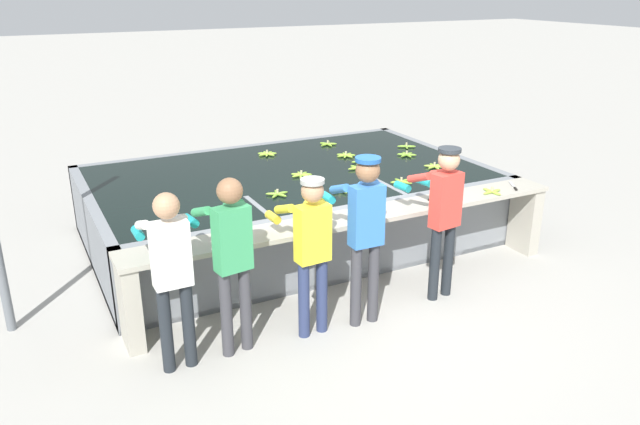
# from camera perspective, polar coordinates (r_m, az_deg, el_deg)

# --- Properties ---
(ground_plane) EXTENTS (80.00, 80.00, 0.00)m
(ground_plane) POSITION_cam_1_polar(r_m,az_deg,el_deg) (6.89, 4.33, -7.86)
(ground_plane) COLOR #A3A099
(ground_plane) RESTS_ON ground
(wash_tank) EXTENTS (5.11, 3.20, 0.90)m
(wash_tank) POSITION_cam_1_polar(r_m,az_deg,el_deg) (8.37, -2.87, 0.75)
(wash_tank) COLOR gray
(wash_tank) RESTS_ON ground
(work_ledge) EXTENTS (5.11, 0.45, 0.90)m
(work_ledge) POSITION_cam_1_polar(r_m,az_deg,el_deg) (6.78, 3.49, -2.19)
(work_ledge) COLOR #A8A393
(work_ledge) RESTS_ON ground
(worker_0) EXTENTS (0.41, 0.71, 1.65)m
(worker_0) POSITION_cam_1_polar(r_m,az_deg,el_deg) (5.45, -13.49, -4.75)
(worker_0) COLOR #1E2328
(worker_0) RESTS_ON ground
(worker_1) EXTENTS (0.47, 0.74, 1.69)m
(worker_1) POSITION_cam_1_polar(r_m,az_deg,el_deg) (5.58, -8.13, -3.41)
(worker_1) COLOR #38383D
(worker_1) RESTS_ON ground
(worker_2) EXTENTS (0.43, 0.72, 1.59)m
(worker_2) POSITION_cam_1_polar(r_m,az_deg,el_deg) (5.85, -0.85, -2.74)
(worker_2) COLOR navy
(worker_2) RESTS_ON ground
(worker_3) EXTENTS (0.41, 0.72, 1.73)m
(worker_3) POSITION_cam_1_polar(r_m,az_deg,el_deg) (6.01, 4.10, -1.05)
(worker_3) COLOR #38383D
(worker_3) RESTS_ON ground
(worker_4) EXTENTS (0.46, 0.74, 1.68)m
(worker_4) POSITION_cam_1_polar(r_m,az_deg,el_deg) (6.66, 11.19, 0.39)
(worker_4) COLOR #1E2328
(worker_4) RESTS_ON ground
(banana_bunch_floating_0) EXTENTS (0.27, 0.28, 0.08)m
(banana_bunch_floating_0) POSITION_cam_1_polar(r_m,az_deg,el_deg) (7.31, -3.91, 1.71)
(banana_bunch_floating_0) COLOR #75A333
(banana_bunch_floating_0) RESTS_ON wash_tank
(banana_bunch_floating_1) EXTENTS (0.27, 0.28, 0.08)m
(banana_bunch_floating_1) POSITION_cam_1_polar(r_m,az_deg,el_deg) (8.34, 3.46, 4.09)
(banana_bunch_floating_1) COLOR #8CB738
(banana_bunch_floating_1) RESTS_ON wash_tank
(banana_bunch_floating_2) EXTENTS (0.28, 0.26, 0.08)m
(banana_bunch_floating_2) POSITION_cam_1_polar(r_m,az_deg,el_deg) (7.81, 7.45, 2.80)
(banana_bunch_floating_2) COLOR #7FAD33
(banana_bunch_floating_2) RESTS_ON wash_tank
(banana_bunch_floating_3) EXTENTS (0.28, 0.28, 0.08)m
(banana_bunch_floating_3) POSITION_cam_1_polar(r_m,az_deg,el_deg) (8.03, -1.72, 3.47)
(banana_bunch_floating_3) COLOR #8CB738
(banana_bunch_floating_3) RESTS_ON wash_tank
(banana_bunch_floating_4) EXTENTS (0.28, 0.28, 0.08)m
(banana_bunch_floating_4) POSITION_cam_1_polar(r_m,az_deg,el_deg) (8.54, 10.42, 4.18)
(banana_bunch_floating_4) COLOR #93BC3D
(banana_bunch_floating_4) RESTS_ON wash_tank
(banana_bunch_floating_5) EXTENTS (0.27, 0.28, 0.08)m
(banana_bunch_floating_5) POSITION_cam_1_polar(r_m,az_deg,el_deg) (8.95, 2.38, 5.25)
(banana_bunch_floating_5) COLOR #8CB738
(banana_bunch_floating_5) RESTS_ON wash_tank
(banana_bunch_floating_6) EXTENTS (0.28, 0.27, 0.08)m
(banana_bunch_floating_6) POSITION_cam_1_polar(r_m,az_deg,el_deg) (9.05, -4.85, 5.37)
(banana_bunch_floating_6) COLOR #93BC3D
(banana_bunch_floating_6) RESTS_ON wash_tank
(banana_bunch_floating_7) EXTENTS (0.28, 0.27, 0.08)m
(banana_bunch_floating_7) POSITION_cam_1_polar(r_m,az_deg,el_deg) (7.45, 1.83, 2.10)
(banana_bunch_floating_7) COLOR #7FAD33
(banana_bunch_floating_7) RESTS_ON wash_tank
(banana_bunch_floating_8) EXTENTS (0.28, 0.27, 0.08)m
(banana_bunch_floating_8) POSITION_cam_1_polar(r_m,az_deg,el_deg) (9.58, 0.72, 6.29)
(banana_bunch_floating_8) COLOR #7FAD33
(banana_bunch_floating_8) RESTS_ON wash_tank
(banana_bunch_floating_9) EXTENTS (0.27, 0.28, 0.08)m
(banana_bunch_floating_9) POSITION_cam_1_polar(r_m,az_deg,el_deg) (9.07, 7.94, 5.27)
(banana_bunch_floating_9) COLOR #75A333
(banana_bunch_floating_9) RESTS_ON wash_tank
(banana_bunch_floating_10) EXTENTS (0.27, 0.27, 0.08)m
(banana_bunch_floating_10) POSITION_cam_1_polar(r_m,az_deg,el_deg) (8.66, 3.77, 4.70)
(banana_bunch_floating_10) COLOR #7FAD33
(banana_bunch_floating_10) RESTS_ON wash_tank
(banana_bunch_floating_11) EXTENTS (0.26, 0.26, 0.08)m
(banana_bunch_floating_11) POSITION_cam_1_polar(r_m,az_deg,el_deg) (9.53, 7.91, 6.01)
(banana_bunch_floating_11) COLOR #75A333
(banana_bunch_floating_11) RESTS_ON wash_tank
(banana_bunch_ledge_0) EXTENTS (0.28, 0.28, 0.08)m
(banana_bunch_ledge_0) POSITION_cam_1_polar(r_m,az_deg,el_deg) (7.64, 15.45, 1.86)
(banana_bunch_ledge_0) COLOR #93BC3D
(banana_bunch_ledge_0) RESTS_ON work_ledge
(banana_bunch_ledge_1) EXTENTS (0.27, 0.28, 0.08)m
(banana_bunch_ledge_1) POSITION_cam_1_polar(r_m,az_deg,el_deg) (6.10, -7.94, -2.31)
(banana_bunch_ledge_1) COLOR #7FAD33
(banana_bunch_ledge_1) RESTS_ON work_ledge
(knife_0) EXTENTS (0.33, 0.17, 0.02)m
(knife_0) POSITION_cam_1_polar(r_m,az_deg,el_deg) (7.25, 10.78, 1.16)
(knife_0) COLOR silver
(knife_0) RESTS_ON work_ledge
(knife_1) EXTENTS (0.20, 0.32, 0.02)m
(knife_1) POSITION_cam_1_polar(r_m,az_deg,el_deg) (7.92, 17.34, 2.24)
(knife_1) COLOR silver
(knife_1) RESTS_ON work_ledge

